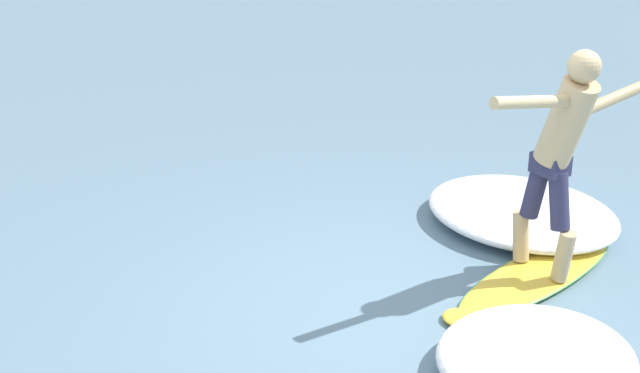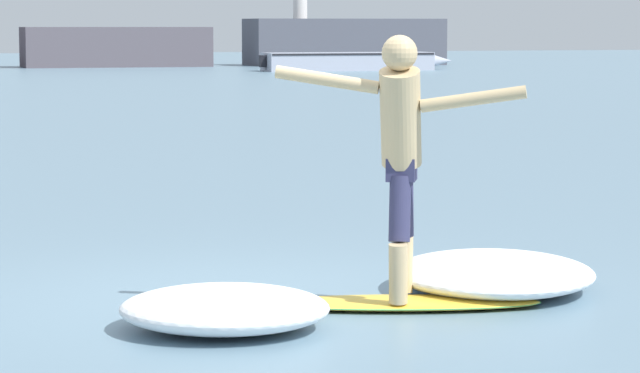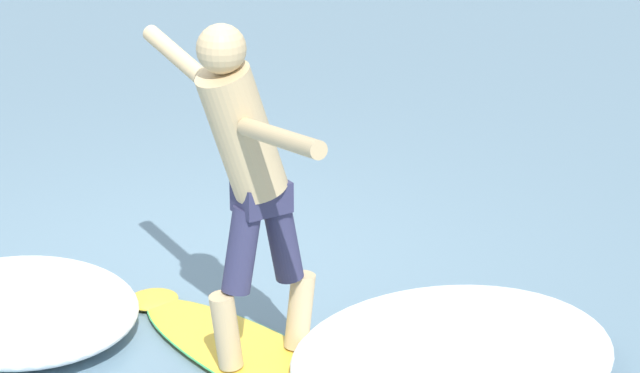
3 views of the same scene
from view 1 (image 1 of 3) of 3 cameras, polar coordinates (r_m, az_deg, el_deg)
ground_plane at (r=6.79m, az=4.93°, el=-7.87°), size 200.00×200.00×0.00m
surfboard at (r=7.39m, az=13.67°, el=-5.49°), size 2.17×1.10×0.20m
surfer at (r=6.93m, az=15.22°, el=2.63°), size 1.59×0.90×1.85m
wave_foam_at_tail at (r=8.26m, az=12.77°, el=-1.57°), size 2.05×2.21×0.26m
wave_foam_at_nose at (r=6.14m, az=13.66°, el=-10.60°), size 1.72×1.66×0.28m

